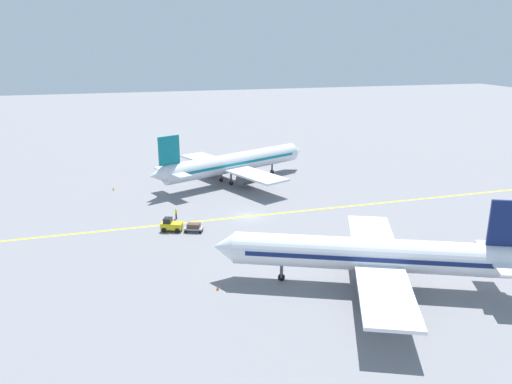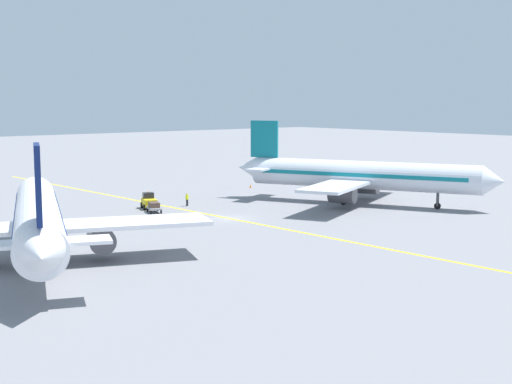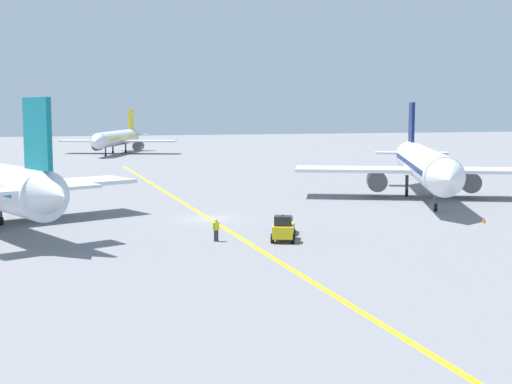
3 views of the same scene
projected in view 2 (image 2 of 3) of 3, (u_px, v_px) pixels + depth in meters
The scene contains 10 objects.
ground_plane at pixel (229, 218), 80.95m from camera, with size 400.00×400.00×0.00m, color slate.
apron_yellow_centreline at pixel (229, 218), 80.95m from camera, with size 0.40×120.00×0.01m, color yellow.
airplane_at_gate at pixel (360, 176), 91.61m from camera, with size 27.67×33.62×10.60m.
airplane_adjacent_stand at pixel (38, 219), 58.19m from camera, with size 27.88×33.99×10.60m.
baggage_tug_white at pixel (149, 201), 88.11m from camera, with size 2.58×3.34×2.11m.
baggage_cart_trailing at pixel (154, 206), 85.03m from camera, with size 2.24×2.93×1.24m.
ground_crew_worker at pixel (187, 199), 90.25m from camera, with size 0.55×0.33×1.68m.
traffic_cone_near_nose at pixel (251, 186), 109.12m from camera, with size 0.32×0.32×0.55m, color orange.
traffic_cone_mid_apron at pixel (323, 191), 103.47m from camera, with size 0.32×0.32×0.55m, color orange.
traffic_cone_by_wingtip at pixel (5, 227), 73.58m from camera, with size 0.32×0.32×0.55m, color orange.
Camera 2 is at (48.86, 63.30, 13.30)m, focal length 50.00 mm.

